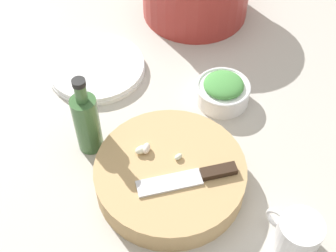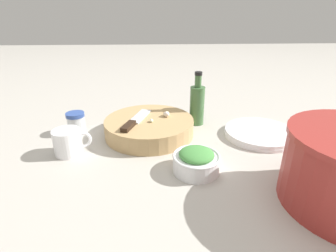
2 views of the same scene
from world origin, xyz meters
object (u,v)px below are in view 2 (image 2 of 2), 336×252
(coffee_mug, at_px, (68,142))
(oil_bottle, at_px, (197,104))
(chef_knife, at_px, (135,121))
(herb_bowl, at_px, (196,161))
(plate_stack, at_px, (260,133))
(cutting_board, at_px, (149,127))
(spice_jar, at_px, (76,123))
(garlic_cloves, at_px, (165,115))

(coffee_mug, distance_m, oil_bottle, 0.43)
(chef_knife, bearing_deg, herb_bowl, -30.89)
(herb_bowl, relative_size, oil_bottle, 0.64)
(coffee_mug, distance_m, plate_stack, 0.58)
(cutting_board, distance_m, spice_jar, 0.24)
(garlic_cloves, xyz_separation_m, plate_stack, (-0.30, 0.04, -0.05))
(garlic_cloves, height_order, herb_bowl, garlic_cloves)
(coffee_mug, relative_size, oil_bottle, 0.56)
(chef_knife, relative_size, coffee_mug, 1.77)
(cutting_board, bearing_deg, herb_bowl, 118.79)
(chef_knife, height_order, herb_bowl, chef_knife)
(chef_knife, relative_size, plate_stack, 0.81)
(cutting_board, distance_m, herb_bowl, 0.25)
(plate_stack, distance_m, oil_bottle, 0.23)
(herb_bowl, relative_size, spice_jar, 1.67)
(plate_stack, height_order, oil_bottle, oil_bottle)
(herb_bowl, relative_size, plate_stack, 0.52)
(garlic_cloves, height_order, spice_jar, same)
(plate_stack, bearing_deg, cutting_board, -4.69)
(garlic_cloves, relative_size, spice_jar, 1.01)
(plate_stack, relative_size, oil_bottle, 1.22)
(chef_knife, bearing_deg, coffee_mug, -134.25)
(cutting_board, xyz_separation_m, coffee_mug, (0.22, 0.11, 0.01))
(chef_knife, xyz_separation_m, garlic_cloves, (-0.09, -0.04, 0.00))
(cutting_board, height_order, oil_bottle, oil_bottle)
(chef_knife, height_order, spice_jar, spice_jar)
(chef_knife, distance_m, garlic_cloves, 0.10)
(herb_bowl, bearing_deg, oil_bottle, -98.83)
(spice_jar, relative_size, coffee_mug, 0.69)
(coffee_mug, xyz_separation_m, plate_stack, (-0.57, -0.08, -0.03))
(herb_bowl, bearing_deg, plate_stack, -141.53)
(chef_knife, xyz_separation_m, coffee_mug, (0.18, 0.09, -0.02))
(coffee_mug, bearing_deg, oil_bottle, -153.53)
(spice_jar, bearing_deg, cutting_board, 174.13)
(garlic_cloves, height_order, coffee_mug, coffee_mug)
(herb_bowl, bearing_deg, chef_knife, -50.25)
(cutting_board, bearing_deg, coffee_mug, 26.26)
(chef_knife, xyz_separation_m, herb_bowl, (-0.16, 0.19, -0.03))
(garlic_cloves, xyz_separation_m, spice_jar, (0.29, -0.01, -0.03))
(coffee_mug, bearing_deg, herb_bowl, 162.65)
(cutting_board, xyz_separation_m, oil_bottle, (-0.16, -0.08, 0.05))
(cutting_board, height_order, chef_knife, chef_knife)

